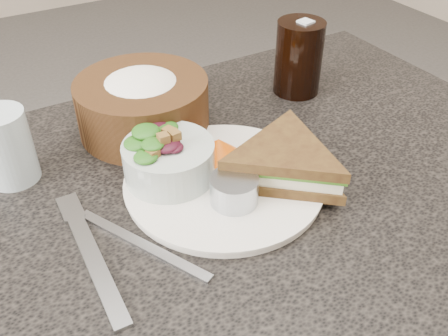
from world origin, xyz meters
name	(u,v)px	position (x,y,z in m)	size (l,w,h in m)	color
dinner_plate	(224,182)	(0.00, 0.02, 0.76)	(0.26, 0.26, 0.01)	silver
sandwich	(284,162)	(0.07, -0.02, 0.79)	(0.19, 0.19, 0.05)	#513A17
salad_bowl	(169,155)	(-0.06, 0.06, 0.80)	(0.12, 0.12, 0.07)	#AAB7B0
dressing_ramekin	(234,190)	(-0.02, -0.03, 0.78)	(0.06, 0.06, 0.04)	#A5ACB6
orange_wedge	(219,148)	(0.02, 0.07, 0.78)	(0.07, 0.07, 0.03)	#F45C06
fork	(94,261)	(-0.20, -0.03, 0.75)	(0.02, 0.20, 0.01)	#9C9EA2
knife	(142,244)	(-0.14, -0.03, 0.75)	(0.01, 0.19, 0.00)	#A4A6AC
bread_basket	(142,97)	(-0.04, 0.20, 0.81)	(0.20, 0.20, 0.11)	#482C15
cola_glass	(299,54)	(0.24, 0.18, 0.82)	(0.08, 0.08, 0.14)	black
water_glass	(6,147)	(-0.24, 0.18, 0.80)	(0.07, 0.07, 0.10)	silver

